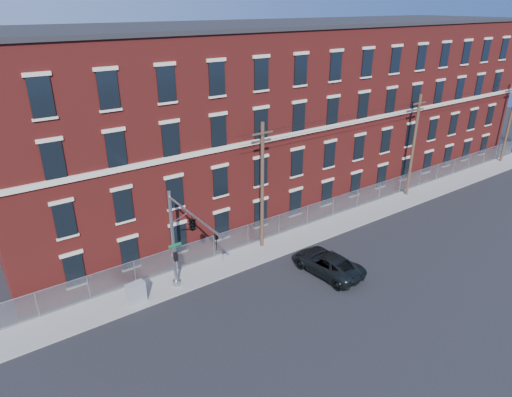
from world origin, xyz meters
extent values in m
plane|color=black|center=(0.00, 0.00, 0.00)|extent=(140.00, 140.00, 0.00)
cube|color=gray|center=(12.00, 5.00, 0.06)|extent=(65.00, 3.00, 0.12)
cube|color=maroon|center=(12.00, 14.00, 8.00)|extent=(55.00, 14.00, 16.00)
cube|color=black|center=(12.00, 14.00, 16.15)|extent=(55.30, 14.30, 0.30)
cube|color=beige|center=(12.00, 6.92, 8.30)|extent=(55.00, 0.18, 0.35)
cube|color=black|center=(-11.83, 6.94, 2.20)|extent=(1.20, 0.10, 2.20)
cube|color=black|center=(-11.83, 6.94, 5.80)|extent=(1.20, 0.10, 2.20)
cube|color=black|center=(-11.83, 6.94, 9.60)|extent=(1.20, 0.10, 2.20)
cube|color=black|center=(-11.83, 6.94, 13.20)|extent=(1.20, 0.10, 2.20)
cube|color=black|center=(-8.17, 6.94, 2.20)|extent=(1.20, 0.10, 2.20)
cube|color=black|center=(-8.17, 6.94, 5.80)|extent=(1.20, 0.10, 2.20)
cube|color=black|center=(-8.17, 6.94, 9.60)|extent=(1.20, 0.10, 2.20)
cube|color=black|center=(-8.17, 6.94, 13.20)|extent=(1.20, 0.10, 2.20)
cube|color=black|center=(-4.50, 6.94, 2.20)|extent=(1.20, 0.10, 2.20)
cube|color=black|center=(-4.50, 6.94, 5.80)|extent=(1.20, 0.10, 2.20)
cube|color=black|center=(-4.50, 6.94, 9.60)|extent=(1.20, 0.10, 2.20)
cube|color=black|center=(-4.50, 6.94, 13.20)|extent=(1.20, 0.10, 2.20)
cube|color=black|center=(-0.83, 6.94, 2.20)|extent=(1.20, 0.10, 2.20)
cube|color=black|center=(-0.83, 6.94, 5.80)|extent=(1.20, 0.10, 2.20)
cube|color=black|center=(-0.83, 6.94, 9.60)|extent=(1.20, 0.10, 2.20)
cube|color=black|center=(-0.83, 6.94, 13.20)|extent=(1.20, 0.10, 2.20)
cube|color=black|center=(2.83, 6.94, 2.20)|extent=(1.20, 0.10, 2.20)
cube|color=black|center=(2.83, 6.94, 5.80)|extent=(1.20, 0.10, 2.20)
cube|color=black|center=(2.83, 6.94, 9.60)|extent=(1.20, 0.10, 2.20)
cube|color=black|center=(2.83, 6.94, 13.20)|extent=(1.20, 0.10, 2.20)
cube|color=black|center=(6.50, 6.94, 2.20)|extent=(1.20, 0.10, 2.20)
cube|color=black|center=(6.50, 6.94, 5.80)|extent=(1.20, 0.10, 2.20)
cube|color=black|center=(6.50, 6.94, 9.60)|extent=(1.20, 0.10, 2.20)
cube|color=black|center=(6.50, 6.94, 13.20)|extent=(1.20, 0.10, 2.20)
cube|color=black|center=(10.17, 6.94, 2.20)|extent=(1.20, 0.10, 2.20)
cube|color=black|center=(10.17, 6.94, 5.80)|extent=(1.20, 0.10, 2.20)
cube|color=black|center=(10.17, 6.94, 9.60)|extent=(1.20, 0.10, 2.20)
cube|color=black|center=(10.17, 6.94, 13.20)|extent=(1.20, 0.10, 2.20)
cube|color=black|center=(13.83, 6.94, 2.20)|extent=(1.20, 0.10, 2.20)
cube|color=black|center=(13.83, 6.94, 5.80)|extent=(1.20, 0.10, 2.20)
cube|color=black|center=(13.83, 6.94, 9.60)|extent=(1.20, 0.10, 2.20)
cube|color=black|center=(13.83, 6.94, 13.20)|extent=(1.20, 0.10, 2.20)
cube|color=black|center=(17.50, 6.94, 2.20)|extent=(1.20, 0.10, 2.20)
cube|color=black|center=(17.50, 6.94, 5.80)|extent=(1.20, 0.10, 2.20)
cube|color=black|center=(17.50, 6.94, 9.60)|extent=(1.20, 0.10, 2.20)
cube|color=black|center=(17.50, 6.94, 13.20)|extent=(1.20, 0.10, 2.20)
cube|color=black|center=(21.17, 6.94, 2.20)|extent=(1.20, 0.10, 2.20)
cube|color=black|center=(21.17, 6.94, 5.80)|extent=(1.20, 0.10, 2.20)
cube|color=black|center=(21.17, 6.94, 9.60)|extent=(1.20, 0.10, 2.20)
cube|color=black|center=(21.17, 6.94, 13.20)|extent=(1.20, 0.10, 2.20)
cube|color=black|center=(24.83, 6.94, 2.20)|extent=(1.20, 0.10, 2.20)
cube|color=black|center=(24.83, 6.94, 5.80)|extent=(1.20, 0.10, 2.20)
cube|color=black|center=(24.83, 6.94, 9.60)|extent=(1.20, 0.10, 2.20)
cube|color=black|center=(24.83, 6.94, 13.20)|extent=(1.20, 0.10, 2.20)
cube|color=black|center=(28.50, 6.94, 2.20)|extent=(1.20, 0.10, 2.20)
cube|color=black|center=(28.50, 6.94, 5.80)|extent=(1.20, 0.10, 2.20)
cube|color=black|center=(28.50, 6.94, 9.60)|extent=(1.20, 0.10, 2.20)
cube|color=black|center=(28.50, 6.94, 13.20)|extent=(1.20, 0.10, 2.20)
cube|color=black|center=(32.17, 6.94, 2.20)|extent=(1.20, 0.10, 2.20)
cube|color=black|center=(32.17, 6.94, 5.80)|extent=(1.20, 0.10, 2.20)
cube|color=black|center=(32.17, 6.94, 9.60)|extent=(1.20, 0.10, 2.20)
cube|color=black|center=(32.17, 6.94, 13.20)|extent=(1.20, 0.10, 2.20)
cube|color=black|center=(35.83, 6.94, 2.20)|extent=(1.20, 0.10, 2.20)
cube|color=black|center=(35.83, 6.94, 5.80)|extent=(1.20, 0.10, 2.20)
cube|color=black|center=(35.83, 6.94, 9.60)|extent=(1.20, 0.10, 2.20)
cube|color=black|center=(35.83, 6.94, 13.20)|extent=(1.20, 0.10, 2.20)
cube|color=#A5A8AD|center=(12.00, 6.30, 1.02)|extent=(59.00, 0.02, 1.80)
cylinder|color=#9EA0A5|center=(12.00, 6.30, 1.92)|extent=(59.00, 0.04, 0.04)
cylinder|color=#9EA0A5|center=(-14.39, 6.30, 1.02)|extent=(0.06, 0.06, 1.85)
cylinder|color=#9EA0A5|center=(-11.29, 6.30, 1.02)|extent=(0.06, 0.06, 1.85)
cylinder|color=#9EA0A5|center=(-8.18, 6.30, 1.02)|extent=(0.06, 0.06, 1.85)
cylinder|color=#9EA0A5|center=(-5.08, 6.30, 1.02)|extent=(0.06, 0.06, 1.85)
cylinder|color=#9EA0A5|center=(-1.97, 6.30, 1.02)|extent=(0.06, 0.06, 1.85)
cylinder|color=#9EA0A5|center=(1.13, 6.30, 1.02)|extent=(0.06, 0.06, 1.85)
cylinder|color=#9EA0A5|center=(4.24, 6.30, 1.02)|extent=(0.06, 0.06, 1.85)
cylinder|color=#9EA0A5|center=(7.34, 6.30, 1.02)|extent=(0.06, 0.06, 1.85)
cylinder|color=#9EA0A5|center=(10.45, 6.30, 1.02)|extent=(0.06, 0.06, 1.85)
cylinder|color=#9EA0A5|center=(13.55, 6.30, 1.02)|extent=(0.06, 0.06, 1.85)
cylinder|color=#9EA0A5|center=(16.66, 6.30, 1.02)|extent=(0.06, 0.06, 1.85)
cylinder|color=#9EA0A5|center=(19.76, 6.30, 1.02)|extent=(0.06, 0.06, 1.85)
cylinder|color=#9EA0A5|center=(22.87, 6.30, 1.02)|extent=(0.06, 0.06, 1.85)
cylinder|color=#9EA0A5|center=(25.97, 6.30, 1.02)|extent=(0.06, 0.06, 1.85)
cylinder|color=#9EA0A5|center=(29.08, 6.30, 1.02)|extent=(0.06, 0.06, 1.85)
cylinder|color=#9EA0A5|center=(32.18, 6.30, 1.02)|extent=(0.06, 0.06, 1.85)
cylinder|color=#9EA0A5|center=(35.29, 6.30, 1.02)|extent=(0.06, 0.06, 1.85)
cylinder|color=#9EA0A5|center=(38.39, 6.30, 1.02)|extent=(0.06, 0.06, 1.85)
cylinder|color=#9EA0A5|center=(41.50, 6.30, 1.02)|extent=(0.06, 0.06, 1.85)
cylinder|color=#9EA0A5|center=(-6.00, 4.50, 3.62)|extent=(0.22, 0.22, 7.00)
cylinder|color=#9EA0A5|center=(-6.00, 4.50, 0.32)|extent=(0.50, 0.50, 0.40)
cylinder|color=#9EA0A5|center=(-6.00, 1.25, 6.72)|extent=(0.14, 6.50, 0.14)
cylinder|color=#9EA0A5|center=(-6.00, 3.30, 5.72)|extent=(0.08, 2.18, 1.56)
cube|color=#0C592D|center=(-5.95, 4.35, 3.32)|extent=(0.90, 0.03, 0.22)
cube|color=black|center=(-6.00, 4.25, 2.52)|extent=(0.25, 0.25, 0.60)
imported|color=black|center=(-6.00, -1.30, 6.17)|extent=(0.16, 0.20, 1.00)
imported|color=black|center=(-6.00, 1.50, 6.17)|extent=(0.53, 2.48, 1.00)
cylinder|color=#4D3426|center=(2.00, 5.60, 5.12)|extent=(0.28, 0.28, 10.00)
cube|color=#4D3426|center=(2.00, 5.60, 9.32)|extent=(1.80, 0.12, 0.12)
cube|color=#4D3426|center=(2.00, 5.60, 8.72)|extent=(1.40, 0.12, 0.12)
cylinder|color=#4D3426|center=(20.00, 5.60, 5.12)|extent=(0.28, 0.28, 10.00)
cube|color=#4D3426|center=(20.00, 5.60, 9.32)|extent=(1.80, 0.12, 0.12)
cube|color=#4D3426|center=(20.00, 5.60, 8.72)|extent=(1.40, 0.12, 0.12)
cylinder|color=#4D3426|center=(38.00, 5.60, 5.12)|extent=(0.28, 0.28, 10.00)
cylinder|color=black|center=(20.00, 5.30, 9.32)|extent=(40.00, 0.02, 0.02)
cylinder|color=black|center=(20.00, 5.90, 9.32)|extent=(40.00, 0.02, 0.02)
cylinder|color=black|center=(20.00, 5.60, 8.72)|extent=(40.00, 0.02, 0.02)
imported|color=black|center=(3.67, -0.12, 0.76)|extent=(3.05, 5.71, 1.53)
cube|color=gray|center=(-8.94, 4.20, 0.86)|extent=(1.24, 0.72, 1.47)
camera|label=1|loc=(-16.30, -19.60, 17.91)|focal=31.39mm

